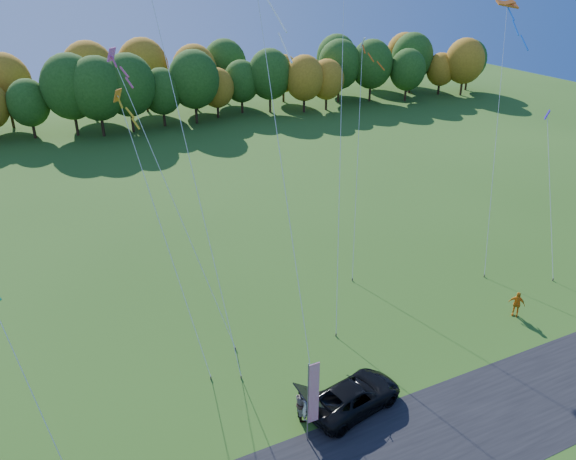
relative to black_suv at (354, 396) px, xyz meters
name	(u,v)px	position (x,y,z in m)	size (l,w,h in m)	color
ground	(340,403)	(-0.42, 0.52, -0.71)	(160.00, 160.00, 0.00)	#284F14
tree_line	(123,131)	(-0.42, 55.52, -0.71)	(116.00, 12.00, 10.00)	#1E4711
black_suv	(354,396)	(0.00, 0.00, 0.00)	(2.34, 5.08, 1.41)	black
person_tailgate_a	(305,406)	(-2.52, 0.36, 0.09)	(0.58, 0.38, 1.59)	white
person_tailgate_b	(302,403)	(-2.57, 0.51, 0.18)	(0.86, 0.67, 1.77)	gray
person_east	(517,304)	(13.28, 2.43, 0.12)	(0.97, 0.40, 1.65)	orange
feather_flag	(312,393)	(-2.79, -0.84, 1.99)	(0.58, 0.07, 4.39)	#999999
kite_delta_blue	(180,119)	(-4.95, 9.51, 12.11)	(3.09, 10.88, 25.39)	#4C3F33
kite_parafoil_orange	(342,97)	(5.30, 11.03, 11.90)	(8.39, 12.00, 25.70)	#4C3F33
kite_delta_red	(281,154)	(-0.66, 6.83, 10.45)	(2.38, 8.86, 20.66)	#4C3F33
kite_parafoil_rainbow	(496,136)	(18.04, 10.72, 7.97)	(7.94, 8.44, 17.71)	#4C3F33
kite_diamond_yellow	(164,237)	(-6.56, 8.57, 6.29)	(2.34, 7.65, 14.37)	#4C3F33
kite_diamond_green	(24,376)	(-13.99, 3.37, 3.86)	(2.48, 5.49, 9.50)	#4C3F33
kite_diamond_white	(358,159)	(8.51, 13.82, 6.74)	(4.88, 7.49, 15.38)	#4C3F33
kite_diamond_pink	(177,209)	(-5.52, 9.66, 7.24)	(4.38, 6.41, 16.36)	#4C3F33
kite_diamond_blue_low	(550,196)	(19.99, 6.86, 4.47)	(2.91, 5.64, 10.83)	#4C3F33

